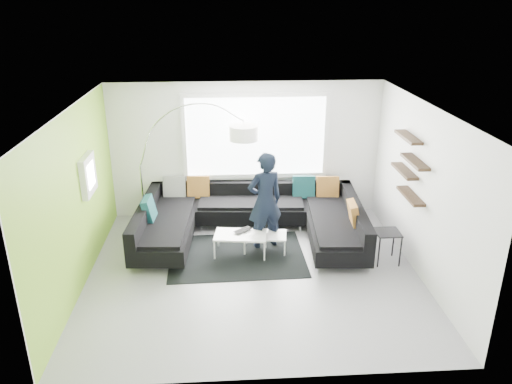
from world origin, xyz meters
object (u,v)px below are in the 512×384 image
(person, at_px, (265,201))
(laptop, at_px, (245,231))
(arc_lamp, at_px, (140,165))
(side_table, at_px, (386,247))
(sectional_sofa, at_px, (251,222))
(coffee_table, at_px, (253,242))

(person, distance_m, laptop, 0.66)
(arc_lamp, height_order, person, arc_lamp)
(arc_lamp, distance_m, person, 2.63)
(person, bearing_deg, arc_lamp, -44.49)
(side_table, height_order, laptop, side_table)
(laptop, bearing_deg, person, -11.19)
(sectional_sofa, distance_m, person, 0.62)
(arc_lamp, distance_m, laptop, 2.53)
(coffee_table, xyz_separation_m, arc_lamp, (-2.13, 1.34, 1.06))
(sectional_sofa, bearing_deg, side_table, -18.56)
(sectional_sofa, height_order, side_table, sectional_sofa)
(arc_lamp, relative_size, person, 1.39)
(coffee_table, height_order, laptop, laptop)
(sectional_sofa, xyz_separation_m, side_table, (2.31, -0.95, -0.11))
(person, height_order, laptop, person)
(person, bearing_deg, laptop, 8.78)
(side_table, bearing_deg, arc_lamp, 157.51)
(coffee_table, xyz_separation_m, laptop, (-0.15, 0.03, 0.21))
(coffee_table, height_order, person, person)
(arc_lamp, bearing_deg, laptop, -19.91)
(arc_lamp, relative_size, side_table, 4.39)
(coffee_table, bearing_deg, arc_lamp, 155.29)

